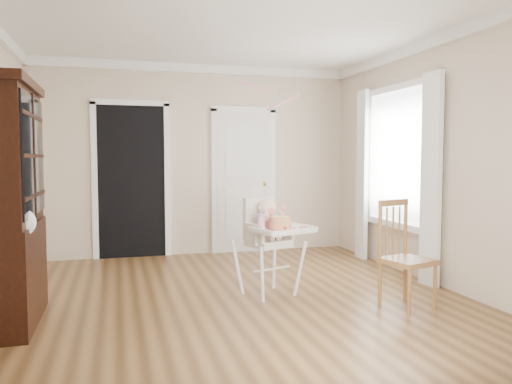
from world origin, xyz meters
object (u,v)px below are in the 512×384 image
object	(u,v)px
sippy_cup	(261,221)
dining_chair	(405,258)
cake	(280,223)
china_cabinet	(6,203)
high_chair	(269,234)

from	to	relation	value
sippy_cup	dining_chair	world-z (taller)	dining_chair
cake	dining_chair	xyz separation A→B (m)	(1.05, -0.49, -0.30)
sippy_cup	cake	bearing A→B (deg)	-20.40
cake	china_cabinet	xyz separation A→B (m)	(-2.39, -0.03, 0.25)
cake	dining_chair	world-z (taller)	dining_chair
sippy_cup	china_cabinet	distance (m)	2.23
high_chair	cake	xyz separation A→B (m)	(0.05, -0.22, 0.14)
high_chair	cake	bearing A→B (deg)	-97.24
high_chair	sippy_cup	size ratio (longest dim) A/B	5.16
high_chair	china_cabinet	bearing A→B (deg)	166.80
high_chair	dining_chair	size ratio (longest dim) A/B	1.01
high_chair	dining_chair	distance (m)	1.32
cake	high_chair	bearing A→B (deg)	102.02
high_chair	cake	distance (m)	0.27
sippy_cup	dining_chair	size ratio (longest dim) A/B	0.20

